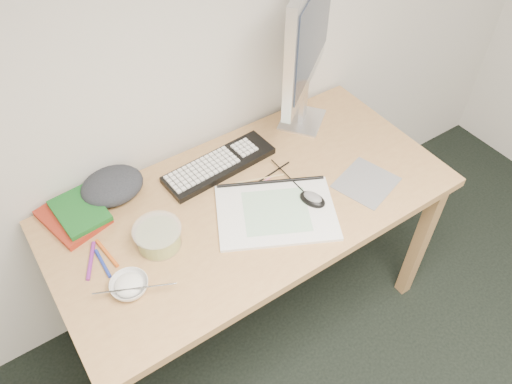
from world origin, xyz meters
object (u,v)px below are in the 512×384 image
(desk, at_px, (252,215))
(keyboard, at_px, (219,165))
(monitor, at_px, (309,36))
(rice_bowl, at_px, (130,286))
(sketchpad, at_px, (276,212))

(desk, height_order, keyboard, keyboard)
(desk, relative_size, monitor, 2.31)
(desk, relative_size, rice_bowl, 12.22)
(desk, xyz_separation_m, sketchpad, (0.03, -0.10, 0.09))
(desk, xyz_separation_m, keyboard, (-0.01, 0.20, 0.09))
(keyboard, bearing_deg, rice_bowl, -152.53)
(rice_bowl, bearing_deg, sketchpad, 0.14)
(desk, xyz_separation_m, monitor, (0.41, 0.25, 0.46))
(desk, height_order, sketchpad, sketchpad)
(keyboard, distance_m, rice_bowl, 0.57)
(monitor, bearing_deg, keyboard, 149.37)
(sketchpad, distance_m, monitor, 0.63)
(desk, xyz_separation_m, rice_bowl, (-0.50, -0.10, 0.10))
(desk, relative_size, keyboard, 3.29)
(keyboard, relative_size, rice_bowl, 3.71)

